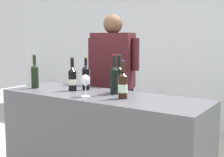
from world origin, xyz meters
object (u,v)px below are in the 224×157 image
wine_bottle_2 (123,85)px  wine_glass (86,81)px  wine_bottle_1 (86,78)px  person_server (113,95)px  wine_bottle_5 (114,79)px  wine_bottle_0 (35,75)px  wine_bottle_4 (72,79)px  wine_bottle_3 (119,79)px

wine_bottle_2 → wine_glass: 0.32m
wine_bottle_1 → wine_glass: (0.21, -0.27, 0.02)m
wine_bottle_2 → person_server: bearing=129.1°
wine_bottle_1 → person_server: size_ratio=0.18×
wine_bottle_5 → person_server: bearing=124.6°
wine_bottle_1 → wine_bottle_2: 0.54m
wine_bottle_0 → wine_bottle_4: wine_bottle_0 is taller
wine_bottle_0 → person_server: person_server is taller
wine_bottle_4 → wine_bottle_5: (0.43, 0.06, 0.02)m
wine_bottle_0 → person_server: (0.46, 0.70, -0.26)m
wine_bottle_2 → person_server: (-0.54, 0.66, -0.24)m
wine_bottle_2 → wine_bottle_5: wine_bottle_5 is taller
wine_bottle_2 → wine_bottle_3: wine_bottle_3 is taller
wine_bottle_5 → wine_bottle_4: bearing=-171.5°
wine_bottle_2 → wine_bottle_4: size_ratio=1.00×
wine_bottle_4 → wine_bottle_2: bearing=-5.4°
wine_bottle_1 → wine_bottle_4: size_ratio=1.01×
wine_bottle_0 → wine_glass: wine_bottle_0 is taller
wine_glass → wine_bottle_0: bearing=174.5°
wine_bottle_2 → person_server: 0.89m
wine_bottle_1 → wine_bottle_5: size_ratio=0.89×
wine_bottle_0 → wine_bottle_1: bearing=22.9°
wine_bottle_0 → wine_bottle_2: (0.99, 0.04, -0.02)m
wine_glass → person_server: 0.84m
wine_bottle_5 → wine_glass: 0.27m
wine_bottle_0 → person_server: size_ratio=0.19×
wine_bottle_3 → wine_bottle_1: bearing=-169.6°
wine_bottle_2 → wine_glass: wine_bottle_2 is taller
wine_bottle_5 → wine_glass: wine_bottle_5 is taller
wine_bottle_2 → wine_glass: size_ratio=1.68×
wine_bottle_1 → wine_glass: size_ratio=1.68×
wine_bottle_2 → wine_bottle_3: 0.29m
wine_bottle_0 → wine_bottle_4: (0.40, 0.09, -0.01)m
wine_bottle_3 → wine_bottle_4: bearing=-157.6°
wine_bottle_4 → wine_glass: 0.33m
wine_glass → wine_bottle_4: bearing=150.7°
wine_bottle_0 → wine_bottle_5: (0.83, 0.16, 0.01)m
wine_bottle_1 → wine_bottle_4: 0.13m
wine_bottle_2 → wine_bottle_5: (-0.16, 0.12, 0.02)m
person_server → wine_bottle_3: bearing=-50.8°
wine_glass → person_server: bearing=107.0°
wine_bottle_1 → wine_bottle_3: size_ratio=0.92×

